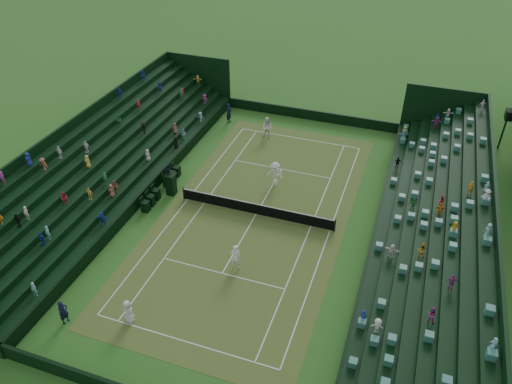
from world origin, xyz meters
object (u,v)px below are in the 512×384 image
Objects in this scene: player_near_east at (236,257)px; player_far_west at (267,128)px; player_near_west at (128,312)px; player_far_east at (275,173)px; tennis_net at (256,209)px; umpire_chair at (170,181)px.

player_far_west is at bearing -96.84° from player_near_east.
player_near_west is 16.25m from player_far_east.
player_near_west is at bearing -106.65° from tennis_net.
player_near_east is at bearing -82.80° from player_far_east.
player_far_west is at bearing 117.08° from player_far_east.
player_near_east is 0.95× the size of player_far_west.
player_far_east reaches higher than player_near_east.
player_far_west is 7.50m from player_far_east.
player_far_east is (2.93, -6.91, -0.01)m from player_far_west.
umpire_chair is 1.32× the size of player_far_west.
player_near_west is 0.80× the size of player_far_east.
player_far_west reaches higher than player_far_east.
player_near_east is (4.12, 6.01, 0.15)m from player_near_west.
player_far_west is (-2.82, 11.11, 0.47)m from tennis_net.
umpire_chair is (-6.99, 0.31, 0.60)m from tennis_net.
tennis_net is 7.38× the size of player_near_west.
umpire_chair is 1.33× the size of player_far_east.
player_near_west is at bearing -73.65° from umpire_chair.
player_near_west is 7.28m from player_near_east.
player_far_east is (3.59, 15.85, 0.20)m from player_near_west.
player_far_east is (-0.53, 9.84, 0.04)m from player_near_east.
player_far_west is at bearing -78.81° from player_near_west.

